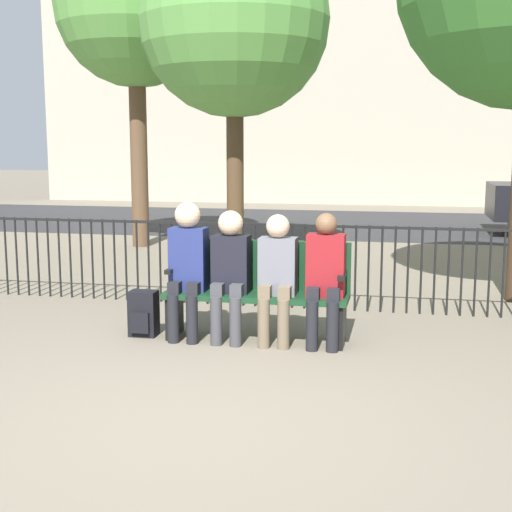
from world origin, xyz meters
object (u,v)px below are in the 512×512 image
seated_person_0 (187,262)px  tree_1 (234,22)px  tree_3 (135,8)px  park_bench (258,287)px  seated_person_3 (325,273)px  seated_person_1 (230,268)px  seated_person_2 (277,272)px  backpack (143,314)px

seated_person_0 → tree_1: 5.55m
tree_3 → park_bench: bearing=-59.4°
seated_person_3 → seated_person_1: bearing=180.0°
seated_person_0 → seated_person_3: seated_person_0 is taller
park_bench → seated_person_3: bearing=-11.2°
seated_person_2 → backpack: bearing=-179.5°
tree_3 → seated_person_0: bearing=-65.1°
seated_person_3 → tree_3: bearing=124.7°
seated_person_0 → park_bench: bearing=10.9°
seated_person_2 → seated_person_3: seated_person_3 is taller
seated_person_2 → seated_person_3: 0.44m
seated_person_1 → tree_3: size_ratio=0.22×
seated_person_2 → tree_3: size_ratio=0.22×
seated_person_1 → seated_person_0: bearing=179.5°
tree_1 → seated_person_3: bearing=-67.4°
seated_person_2 → backpack: (-1.29, -0.01, -0.46)m
tree_3 → tree_1: bearing=-26.5°
seated_person_3 → backpack: seated_person_3 is taller
seated_person_0 → seated_person_3: (1.29, -0.00, -0.06)m
backpack → seated_person_1: bearing=0.9°
seated_person_1 → backpack: bearing=-179.1°
backpack → tree_1: bearing=92.7°
seated_person_1 → seated_person_2: size_ratio=1.02×
park_bench → backpack: 1.13m
tree_1 → tree_3: 2.25m
tree_3 → seated_person_1: bearing=-61.8°
seated_person_1 → seated_person_2: seated_person_1 is taller
seated_person_0 → seated_person_1: bearing=-0.5°
park_bench → tree_3: tree_3 is taller
seated_person_1 → backpack: size_ratio=2.79×
park_bench → tree_1: size_ratio=0.33×
seated_person_2 → backpack: size_ratio=2.73×
seated_person_2 → seated_person_3: (0.44, 0.00, 0.00)m
seated_person_3 → tree_1: 5.88m
seated_person_1 → seated_person_3: seated_person_1 is taller
seated_person_0 → backpack: size_ratio=2.95×
seated_person_0 → seated_person_3: size_ratio=1.06×
seated_person_1 → seated_person_2: (0.44, -0.00, -0.02)m
seated_person_1 → seated_person_3: bearing=-0.0°
park_bench → seated_person_0: 0.70m
park_bench → seated_person_3: 0.68m
backpack → tree_1: size_ratio=0.09×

